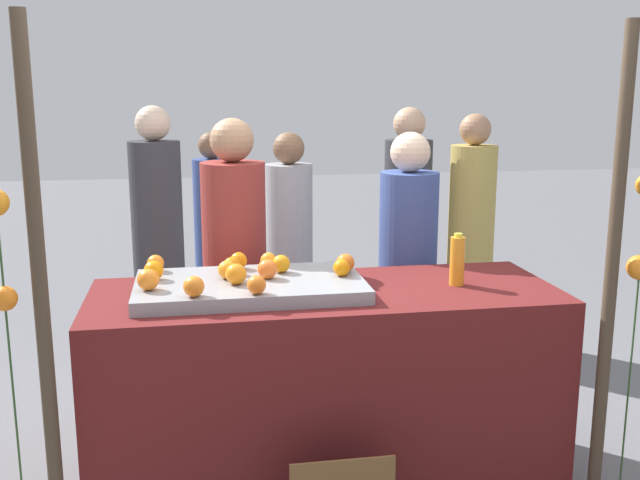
{
  "coord_description": "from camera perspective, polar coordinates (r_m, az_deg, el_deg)",
  "views": [
    {
      "loc": [
        -0.57,
        -3.1,
        1.81
      ],
      "look_at": [
        0.0,
        0.15,
        1.12
      ],
      "focal_mm": 40.99,
      "sensor_mm": 36.0,
      "label": 1
    }
  ],
  "objects": [
    {
      "name": "orange_7",
      "position": [
        3.33,
        -6.89,
        -2.01
      ],
      "size": [
        0.08,
        0.08,
        0.08
      ],
      "primitive_type": "sphere",
      "color": "orange",
      "rests_on": "orange_tray"
    },
    {
      "name": "crowd_person_4",
      "position": [
        4.85,
        -2.39,
        -1.27
      ],
      "size": [
        0.31,
        0.31,
        1.53
      ],
      "color": "#99999E",
      "rests_on": "ground_plane"
    },
    {
      "name": "vendor_right",
      "position": [
        4.05,
        6.8,
        -3.64
      ],
      "size": [
        0.32,
        0.32,
        1.58
      ],
      "color": "#384C8C",
      "rests_on": "ground_plane"
    },
    {
      "name": "vendor_left",
      "position": [
        3.89,
        -6.62,
        -3.73
      ],
      "size": [
        0.33,
        0.33,
        1.66
      ],
      "color": "maroon",
      "rests_on": "ground_plane"
    },
    {
      "name": "orange_5",
      "position": [
        3.16,
        -6.57,
        -2.66
      ],
      "size": [
        0.09,
        0.09,
        0.09
      ],
      "primitive_type": "sphere",
      "color": "orange",
      "rests_on": "orange_tray"
    },
    {
      "name": "juice_bottle",
      "position": [
        3.4,
        10.66,
        -1.59
      ],
      "size": [
        0.07,
        0.07,
        0.24
      ],
      "color": "orange",
      "rests_on": "stall_counter"
    },
    {
      "name": "crowd_person_0",
      "position": [
        5.27,
        6.78,
        0.49
      ],
      "size": [
        0.34,
        0.34,
        1.68
      ],
      "color": "#333338",
      "rests_on": "ground_plane"
    },
    {
      "name": "crowd_person_1",
      "position": [
        5.61,
        -8.24,
        0.21
      ],
      "size": [
        0.3,
        0.3,
        1.49
      ],
      "color": "#384C8C",
      "rests_on": "ground_plane"
    },
    {
      "name": "ground_plane",
      "position": [
        3.64,
        0.43,
        -18.03
      ],
      "size": [
        24.0,
        24.0,
        0.0
      ],
      "primitive_type": "plane",
      "color": "slate"
    },
    {
      "name": "orange_3",
      "position": [
        3.43,
        -4.05,
        -1.6
      ],
      "size": [
        0.08,
        0.08,
        0.08
      ],
      "primitive_type": "sphere",
      "color": "orange",
      "rests_on": "orange_tray"
    },
    {
      "name": "orange_4",
      "position": [
        3.42,
        -6.38,
        -1.62
      ],
      "size": [
        0.08,
        0.08,
        0.08
      ],
      "primitive_type": "sphere",
      "color": "orange",
      "rests_on": "orange_tray"
    },
    {
      "name": "orange_9",
      "position": [
        3.0,
        -4.98,
        -3.5
      ],
      "size": [
        0.08,
        0.08,
        0.08
      ],
      "primitive_type": "sphere",
      "color": "orange",
      "rests_on": "orange_tray"
    },
    {
      "name": "orange_13",
      "position": [
        3.25,
        -7.27,
        -2.32
      ],
      "size": [
        0.08,
        0.08,
        0.08
      ],
      "primitive_type": "sphere",
      "color": "orange",
      "rests_on": "orange_tray"
    },
    {
      "name": "crowd_person_2",
      "position": [
        5.35,
        11.68,
        0.26
      ],
      "size": [
        0.33,
        0.33,
        1.63
      ],
      "color": "tan",
      "rests_on": "ground_plane"
    },
    {
      "name": "crowd_person_3",
      "position": [
        5.01,
        -12.52,
        -0.2
      ],
      "size": [
        0.34,
        0.34,
        1.7
      ],
      "color": "#333338",
      "rests_on": "ground_plane"
    },
    {
      "name": "stall_counter",
      "position": [
        3.43,
        0.44,
        -11.36
      ],
      "size": [
        2.09,
        0.77,
        0.92
      ],
      "primitive_type": "cube",
      "color": "#5B1919",
      "rests_on": "ground_plane"
    },
    {
      "name": "orange_10",
      "position": [
        3.0,
        -9.82,
        -3.6
      ],
      "size": [
        0.09,
        0.09,
        0.09
      ],
      "primitive_type": "sphere",
      "color": "orange",
      "rests_on": "orange_tray"
    },
    {
      "name": "orange_11",
      "position": [
        3.44,
        -12.72,
        -1.78
      ],
      "size": [
        0.08,
        0.08,
        0.08
      ],
      "primitive_type": "sphere",
      "color": "orange",
      "rests_on": "orange_tray"
    },
    {
      "name": "canopy_post_right",
      "position": [
        3.26,
        21.77,
        -2.76
      ],
      "size": [
        0.06,
        0.06,
        2.07
      ],
      "primitive_type": "cylinder",
      "color": "#473828",
      "rests_on": "ground_plane"
    },
    {
      "name": "orange_1",
      "position": [
        3.28,
        1.7,
        -2.17
      ],
      "size": [
        0.08,
        0.08,
        0.08
      ],
      "primitive_type": "sphere",
      "color": "orange",
      "rests_on": "orange_tray"
    },
    {
      "name": "orange_8",
      "position": [
        3.29,
        -12.86,
        -2.33
      ],
      "size": [
        0.09,
        0.09,
        0.09
      ],
      "primitive_type": "sphere",
      "color": "orange",
      "rests_on": "orange_tray"
    },
    {
      "name": "orange_12",
      "position": [
        3.34,
        -3.05,
        -1.87
      ],
      "size": [
        0.08,
        0.08,
        0.08
      ],
      "primitive_type": "sphere",
      "color": "orange",
      "rests_on": "orange_tray"
    },
    {
      "name": "orange_0",
      "position": [
        3.13,
        -13.27,
        -3.03
      ],
      "size": [
        0.09,
        0.09,
        0.09
      ],
      "primitive_type": "sphere",
      "color": "orange",
      "rests_on": "orange_tray"
    },
    {
      "name": "orange_2",
      "position": [
        3.35,
        1.99,
        -1.8
      ],
      "size": [
        0.09,
        0.09,
        0.09
      ],
      "primitive_type": "sphere",
      "color": "orange",
      "rests_on": "orange_tray"
    },
    {
      "name": "orange_6",
      "position": [
        3.24,
        -4.13,
        -2.28
      ],
      "size": [
        0.09,
        0.09,
        0.09
      ],
      "primitive_type": "sphere",
      "color": "orange",
      "rests_on": "orange_tray"
    },
    {
      "name": "canopy_post_left",
      "position": [
        2.84,
        -20.91,
        -4.78
      ],
      "size": [
        0.06,
        0.06,
        2.07
      ],
      "primitive_type": "cylinder",
      "color": "#473828",
      "rests_on": "ground_plane"
    },
    {
      "name": "orange_tray",
      "position": [
        3.24,
        -5.48,
        -3.63
      ],
      "size": [
        1.0,
        0.56,
        0.06
      ],
      "primitive_type": "cube",
      "color": "gray",
      "rests_on": "stall_counter"
    }
  ]
}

